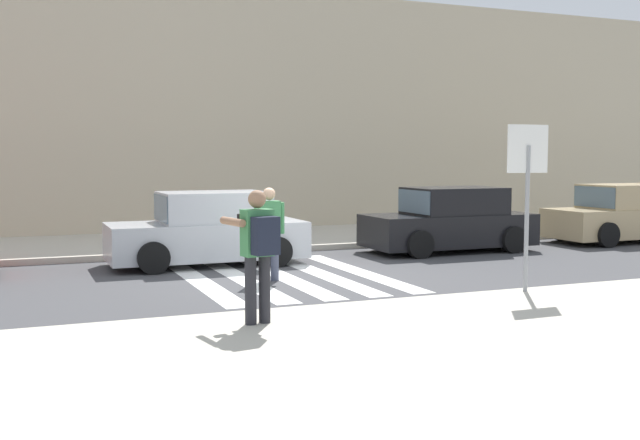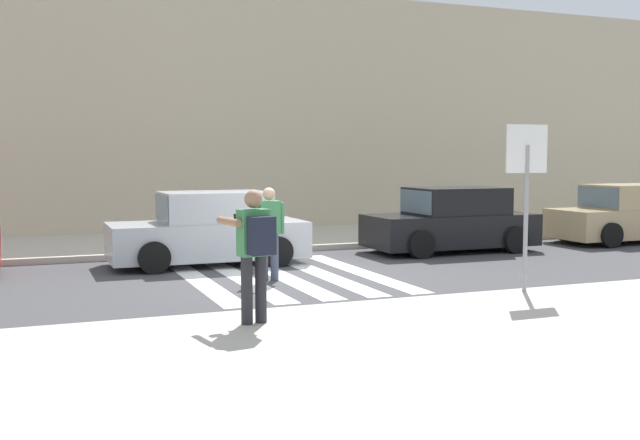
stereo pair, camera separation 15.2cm
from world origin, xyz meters
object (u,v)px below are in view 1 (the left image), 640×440
at_px(pedestrian_crossing, 269,228).
at_px(parked_car_tan, 623,215).
at_px(stop_sign, 527,170).
at_px(parked_car_silver, 209,231).
at_px(parked_car_black, 450,222).
at_px(photographer_with_backpack, 258,245).

height_order(pedestrian_crossing, parked_car_tan, pedestrian_crossing).
height_order(stop_sign, pedestrian_crossing, stop_sign).
bearing_deg(parked_car_tan, pedestrian_crossing, -167.11).
distance_m(parked_car_silver, parked_car_tan, 11.36).
distance_m(pedestrian_crossing, parked_car_black, 5.96).
height_order(stop_sign, parked_car_silver, stop_sign).
bearing_deg(parked_car_tan, parked_car_black, 180.00).
height_order(stop_sign, photographer_with_backpack, stop_sign).
xyz_separation_m(parked_car_black, parked_car_tan, (5.41, 0.00, 0.00)).
height_order(parked_car_black, parked_car_tan, same).
xyz_separation_m(stop_sign, parked_car_silver, (-3.75, 5.74, -1.35)).
height_order(pedestrian_crossing, parked_car_black, pedestrian_crossing).
bearing_deg(pedestrian_crossing, parked_car_black, 24.60).
bearing_deg(photographer_with_backpack, pedestrian_crossing, 69.73).
distance_m(parked_car_black, parked_car_tan, 5.41).
relative_size(photographer_with_backpack, parked_car_black, 0.42).
relative_size(photographer_with_backpack, parked_car_silver, 0.42).
height_order(photographer_with_backpack, parked_car_tan, photographer_with_backpack).
relative_size(stop_sign, photographer_with_backpack, 1.54).
bearing_deg(stop_sign, pedestrian_crossing, 134.61).
bearing_deg(parked_car_silver, stop_sign, -56.85).
bearing_deg(stop_sign, parked_car_black, 69.11).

